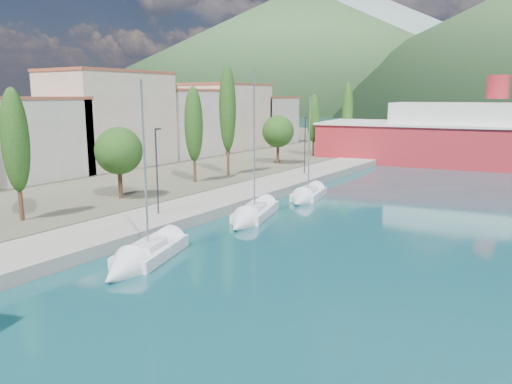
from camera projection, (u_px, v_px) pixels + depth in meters
The scene contains 9 objects.
ground at pixel (500, 135), 117.42m from camera, with size 1400.00×1400.00×0.00m, color #134850.
quay at pixel (244, 194), 44.59m from camera, with size 5.00×88.00×0.80m, color gray.
land_strip at pixel (68, 156), 73.08m from camera, with size 70.00×148.00×0.70m, color #565644.
town_buildings at pixel (145, 123), 64.85m from camera, with size 9.20×69.20×11.30m.
tree_row at pixel (222, 128), 52.09m from camera, with size 3.93×65.74×11.57m.
lamp_posts at pixel (157, 168), 34.90m from camera, with size 0.15×45.70×6.06m.
sailboat_near at pixel (136, 262), 26.72m from camera, with size 4.37×7.85×10.81m.
sailboat_mid at pixel (248, 218), 36.34m from camera, with size 4.33×8.44×11.75m.
sailboat_far at pixel (304, 198), 43.66m from camera, with size 3.41×7.01×9.88m.
Camera 1 is at (15.60, -10.18, 9.05)m, focal length 35.00 mm.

